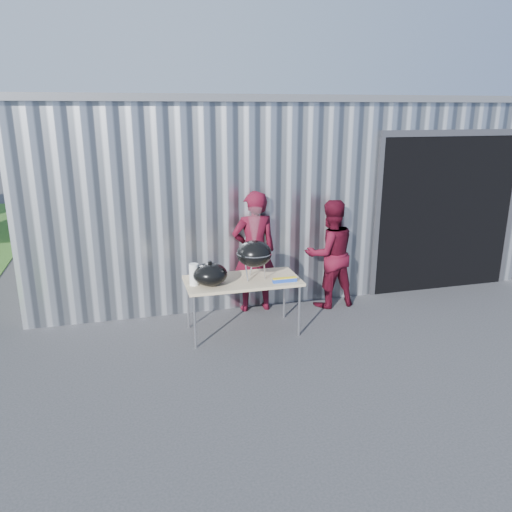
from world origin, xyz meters
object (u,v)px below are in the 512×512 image
object	(u,v)px
person_cook	(254,252)
person_bystander	(330,254)
kettle_grill	(254,248)
folding_table	(242,282)

from	to	relation	value
person_cook	person_bystander	size ratio (longest dim) A/B	1.10
kettle_grill	person_cook	xyz separation A→B (m)	(0.20, 0.74, -0.27)
folding_table	person_cook	bearing A→B (deg)	64.18
person_cook	person_bystander	world-z (taller)	person_cook
person_bystander	folding_table	bearing A→B (deg)	17.84
folding_table	person_bystander	distance (m)	1.62
kettle_grill	person_bystander	size ratio (longest dim) A/B	0.58
folding_table	person_bystander	size ratio (longest dim) A/B	0.92
kettle_grill	person_cook	bearing A→B (deg)	75.18
kettle_grill	person_bystander	bearing A→B (deg)	24.50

